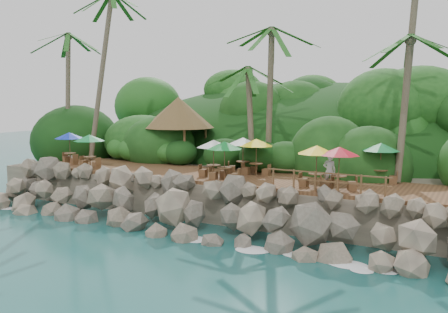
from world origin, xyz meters
The scene contains 12 objects.
ground centered at (0.00, 0.00, 0.00)m, with size 140.00×140.00×0.00m, color #19514F.
land_base centered at (0.00, 16.00, 1.05)m, with size 32.00×25.20×2.10m, color gray.
jungle_hill centered at (0.00, 23.50, 0.00)m, with size 44.80×28.00×15.40m, color #143811.
seawall centered at (0.00, 2.00, 1.15)m, with size 29.00×4.00×2.30m, color gray, non-canonical shape.
terrace centered at (0.00, 6.00, 2.20)m, with size 26.00×5.00×0.20m, color brown.
jungle_foliage centered at (0.00, 15.00, 0.00)m, with size 44.00×16.00×12.00m, color #143811, non-canonical shape.
foam_line centered at (0.00, 0.30, 0.03)m, with size 25.20×0.80×0.06m.
palms centered at (-0.97, 8.72, 11.55)m, with size 30.98×6.64×13.34m.
palapa centered at (-5.87, 9.98, 5.79)m, with size 5.07×5.07×4.60m.
dining_clusters centered at (0.46, 5.55, 4.09)m, with size 22.43×5.19×2.16m.
railing centered at (6.89, 3.65, 2.91)m, with size 6.10×0.10×1.00m.
waiter centered at (6.63, 5.02, 3.16)m, with size 0.63×0.41×1.73m, color white.
Camera 1 is at (13.59, -18.87, 6.86)m, focal length 38.93 mm.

